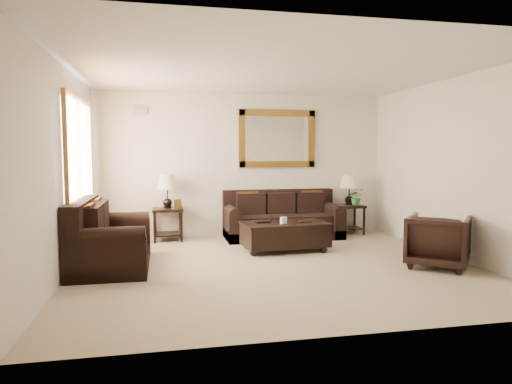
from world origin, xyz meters
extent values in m
cube|color=tan|center=(0.00, 0.00, 0.00)|extent=(5.50, 5.00, 0.01)
cube|color=white|center=(0.00, 0.00, 2.70)|extent=(5.50, 5.00, 0.01)
cube|color=beige|center=(0.00, 2.50, 1.35)|extent=(5.50, 0.01, 2.70)
cube|color=beige|center=(0.00, -2.50, 1.35)|extent=(5.50, 0.01, 2.70)
cube|color=beige|center=(-2.75, 0.00, 1.35)|extent=(0.01, 5.00, 2.70)
cube|color=beige|center=(2.75, 0.00, 1.35)|extent=(0.01, 5.00, 2.70)
cube|color=white|center=(-2.73, 0.90, 1.55)|extent=(0.01, 1.80, 1.50)
cube|color=brown|center=(-2.70, 0.90, 2.34)|extent=(0.06, 1.96, 0.08)
cube|color=brown|center=(-2.70, 0.90, 0.76)|extent=(0.06, 1.96, 0.08)
cube|color=brown|center=(-2.70, -0.04, 1.55)|extent=(0.06, 0.08, 1.50)
cube|color=brown|center=(-2.70, 1.84, 1.55)|extent=(0.06, 0.08, 1.50)
cube|color=brown|center=(-2.70, 0.90, 1.55)|extent=(0.05, 0.05, 1.50)
cube|color=#553111|center=(0.65, 2.46, 1.85)|extent=(1.50, 0.06, 1.10)
cube|color=white|center=(0.65, 2.48, 1.85)|extent=(1.26, 0.01, 0.86)
cube|color=#999999|center=(-1.90, 2.48, 2.35)|extent=(0.25, 0.02, 0.18)
cube|color=black|center=(0.65, 2.02, 0.09)|extent=(2.14, 0.92, 0.18)
cube|color=black|center=(0.65, 2.37, 0.66)|extent=(2.14, 0.21, 0.44)
cube|color=black|center=(0.08, 2.00, 0.31)|extent=(0.55, 0.76, 0.26)
cube|color=black|center=(0.65, 2.00, 0.31)|extent=(0.55, 0.76, 0.26)
cube|color=black|center=(1.22, 2.00, 0.31)|extent=(0.55, 0.76, 0.26)
cube|color=black|center=(-0.31, 2.02, 0.26)|extent=(0.21, 0.92, 0.52)
cylinder|color=black|center=(-0.31, 2.02, 0.52)|extent=(0.21, 0.91, 0.21)
cube|color=black|center=(1.61, 2.02, 0.26)|extent=(0.21, 0.92, 0.52)
cylinder|color=black|center=(1.61, 2.02, 0.52)|extent=(0.21, 0.91, 0.21)
cube|color=#68310D|center=(0.03, 2.19, 0.65)|extent=(0.41, 0.18, 0.42)
cube|color=#68310D|center=(1.27, 2.19, 0.65)|extent=(0.41, 0.18, 0.42)
cube|color=black|center=(-2.23, 0.40, 0.09)|extent=(1.00, 1.68, 0.19)
cube|color=black|center=(-2.61, 0.40, 0.71)|extent=(0.23, 1.68, 0.47)
cube|color=black|center=(-2.21, 0.09, 0.33)|extent=(0.82, 0.58, 0.28)
cube|color=black|center=(-2.21, 0.70, 0.33)|extent=(0.82, 0.58, 0.28)
cube|color=black|center=(-2.23, -0.33, 0.28)|extent=(1.00, 0.23, 0.56)
cylinder|color=black|center=(-2.23, -0.33, 0.56)|extent=(0.98, 0.23, 0.23)
cube|color=black|center=(-2.23, 1.12, 0.28)|extent=(1.00, 0.23, 0.56)
cylinder|color=black|center=(-2.23, 1.12, 0.56)|extent=(0.98, 0.23, 0.23)
cube|color=#68310D|center=(-2.42, 0.04, 0.70)|extent=(0.19, 0.44, 0.45)
cube|color=#68310D|center=(-2.42, 0.75, 0.70)|extent=(0.19, 0.44, 0.45)
cube|color=black|center=(-1.45, 2.19, 0.56)|extent=(0.54, 0.54, 0.05)
cube|color=black|center=(-1.45, 2.19, 0.12)|extent=(0.46, 0.46, 0.03)
cylinder|color=black|center=(-1.68, 1.96, 0.27)|extent=(0.05, 0.05, 0.54)
cylinder|color=black|center=(-1.22, 1.96, 0.27)|extent=(0.05, 0.05, 0.54)
cylinder|color=black|center=(-1.68, 2.42, 0.27)|extent=(0.05, 0.05, 0.54)
cylinder|color=black|center=(-1.22, 2.42, 0.27)|extent=(0.05, 0.05, 0.54)
sphere|color=black|center=(-1.45, 2.19, 0.69)|extent=(0.17, 0.17, 0.17)
cylinder|color=black|center=(-1.45, 2.19, 0.86)|extent=(0.02, 0.02, 0.35)
cone|color=#C9B586|center=(-1.45, 2.19, 1.06)|extent=(0.37, 0.37, 0.25)
cube|color=#553111|center=(-1.27, 2.09, 0.67)|extent=(0.15, 0.10, 0.17)
cube|color=black|center=(2.03, 2.20, 0.54)|extent=(0.52, 0.52, 0.05)
cube|color=black|center=(2.03, 2.20, 0.11)|extent=(0.44, 0.44, 0.03)
cylinder|color=black|center=(1.81, 1.98, 0.26)|extent=(0.05, 0.05, 0.52)
cylinder|color=black|center=(2.25, 1.98, 0.26)|extent=(0.05, 0.05, 0.52)
cylinder|color=black|center=(1.81, 2.42, 0.26)|extent=(0.05, 0.05, 0.52)
cylinder|color=black|center=(2.25, 2.42, 0.26)|extent=(0.05, 0.05, 0.52)
sphere|color=black|center=(2.03, 2.20, 0.66)|extent=(0.16, 0.16, 0.16)
cylinder|color=black|center=(2.03, 2.20, 0.83)|extent=(0.02, 0.02, 0.34)
cone|color=#C9B586|center=(2.03, 2.20, 1.02)|extent=(0.36, 0.36, 0.25)
sphere|color=black|center=(-0.17, 0.67, 0.05)|extent=(0.12, 0.12, 0.12)
sphere|color=black|center=(0.96, 0.67, 0.05)|extent=(0.12, 0.12, 0.12)
sphere|color=black|center=(-0.17, 1.19, 0.05)|extent=(0.12, 0.12, 0.12)
sphere|color=black|center=(0.96, 1.19, 0.05)|extent=(0.12, 0.12, 0.12)
cube|color=black|center=(0.40, 0.93, 0.27)|extent=(1.39, 0.83, 0.38)
cube|color=black|center=(0.40, 0.93, 0.44)|extent=(1.42, 0.85, 0.04)
cube|color=black|center=(0.04, 0.98, 0.48)|extent=(0.24, 0.17, 0.03)
cube|color=black|center=(0.71, 0.88, 0.47)|extent=(0.22, 0.16, 0.03)
cube|color=white|center=(0.35, 0.83, 0.51)|extent=(0.11, 0.09, 0.10)
imported|color=black|center=(2.20, -0.51, 0.40)|extent=(1.07, 1.06, 0.80)
imported|color=#286121|center=(2.15, 2.11, 0.70)|extent=(0.40, 0.41, 0.26)
camera|label=1|loc=(-1.51, -6.10, 1.59)|focal=32.00mm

